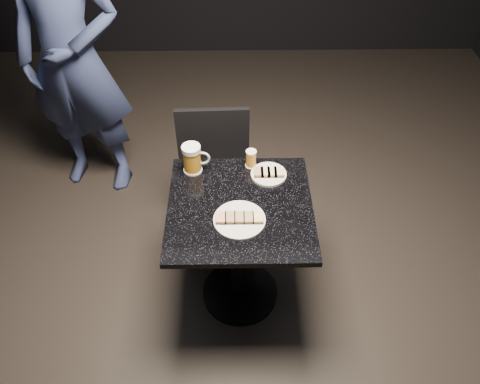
# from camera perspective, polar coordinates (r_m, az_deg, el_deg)

# --- Properties ---
(floor) EXTENTS (6.00, 6.00, 0.00)m
(floor) POSITION_cam_1_polar(r_m,az_deg,el_deg) (2.84, 0.01, -12.22)
(floor) COLOR black
(floor) RESTS_ON ground
(plate_large) EXTENTS (0.24, 0.24, 0.01)m
(plate_large) POSITION_cam_1_polar(r_m,az_deg,el_deg) (2.18, -0.07, -3.43)
(plate_large) COLOR silver
(plate_large) RESTS_ON table
(plate_small) EXTENTS (0.18, 0.18, 0.01)m
(plate_small) POSITION_cam_1_polar(r_m,az_deg,el_deg) (2.40, 3.51, 2.15)
(plate_small) COLOR white
(plate_small) RESTS_ON table
(patron) EXTENTS (0.77, 0.58, 1.93)m
(patron) POSITION_cam_1_polar(r_m,az_deg,el_deg) (3.13, -19.82, 15.08)
(patron) COLOR navy
(patron) RESTS_ON floor
(table) EXTENTS (0.70, 0.70, 0.75)m
(table) POSITION_cam_1_polar(r_m,az_deg,el_deg) (2.43, 0.01, -5.60)
(table) COLOR black
(table) RESTS_ON floor
(beer_mug) EXTENTS (0.14, 0.10, 0.16)m
(beer_mug) POSITION_cam_1_polar(r_m,az_deg,el_deg) (2.39, -5.80, 4.07)
(beer_mug) COLOR silver
(beer_mug) RESTS_ON table
(beer_tumbler) EXTENTS (0.06, 0.06, 0.10)m
(beer_tumbler) POSITION_cam_1_polar(r_m,az_deg,el_deg) (2.43, 1.36, 4.09)
(beer_tumbler) COLOR silver
(beer_tumbler) RESTS_ON table
(chair) EXTENTS (0.44, 0.44, 0.88)m
(chair) POSITION_cam_1_polar(r_m,az_deg,el_deg) (2.78, -3.14, 2.11)
(chair) COLOR black
(chair) RESTS_ON floor
(canapes_on_plate_large) EXTENTS (0.22, 0.07, 0.02)m
(canapes_on_plate_large) POSITION_cam_1_polar(r_m,az_deg,el_deg) (2.16, -0.07, -3.14)
(canapes_on_plate_large) COLOR #4C3521
(canapes_on_plate_large) RESTS_ON plate_large
(canapes_on_plate_small) EXTENTS (0.15, 0.07, 0.02)m
(canapes_on_plate_small) POSITION_cam_1_polar(r_m,az_deg,el_deg) (2.39, 3.53, 2.44)
(canapes_on_plate_small) COLOR #4C3521
(canapes_on_plate_small) RESTS_ON plate_small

